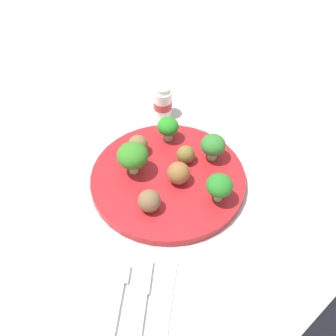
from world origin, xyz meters
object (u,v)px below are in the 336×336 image
object	(u,v)px
meatball_center	(178,173)
napkin	(129,306)
meatball_mid_right	(149,201)
broccoli_floret_mid_left	(213,146)
yogurt_bottle	(163,103)
broccoli_floret_back_left	(132,158)
meatball_front_right	(186,154)
knife	(142,301)
broccoli_floret_mid_right	(219,186)
broccoli_floret_back_right	(168,127)
fork	(118,297)
meatball_back_left	(138,145)
plate	(168,179)

from	to	relation	value
meatball_center	napkin	world-z (taller)	meatball_center
meatball_mid_right	meatball_center	bearing A→B (deg)	-29.04
broccoli_floret_mid_left	yogurt_bottle	size ratio (longest dim) A/B	0.75
broccoli_floret_back_left	yogurt_bottle	xyz separation A→B (m)	(0.19, -0.02, -0.02)
meatball_center	broccoli_floret_mid_left	bearing A→B (deg)	-37.92
meatball_front_right	napkin	size ratio (longest dim) A/B	0.20
broccoli_floret_mid_left	knife	bearing A→B (deg)	166.69
meatball_front_right	napkin	distance (m)	0.29
broccoli_floret_mid_left	meatball_mid_right	size ratio (longest dim) A/B	1.33
broccoli_floret_mid_right	meatball_center	distance (m)	0.08
meatball_mid_right	meatball_front_right	distance (m)	0.13
meatball_front_right	meatball_center	size ratio (longest dim) A/B	0.82
broccoli_floret_back_right	broccoli_floret_mid_left	size ratio (longest dim) A/B	0.94
broccoli_floret_back_left	fork	world-z (taller)	broccoli_floret_back_left
napkin	yogurt_bottle	distance (m)	0.43
broccoli_floret_back_right	fork	xyz separation A→B (m)	(-0.33, 0.02, -0.04)
broccoli_floret_mid_right	broccoli_floret_mid_left	xyz separation A→B (m)	(0.10, 0.02, -0.00)
meatball_back_left	broccoli_floret_mid_left	bearing A→B (deg)	-86.33
meatball_back_left	fork	world-z (taller)	meatball_back_left
plate	broccoli_floret_mid_left	xyz separation A→B (m)	(0.06, -0.07, 0.04)
broccoli_floret_mid_left	broccoli_floret_mid_right	bearing A→B (deg)	-168.53
broccoli_floret_mid_right	broccoli_floret_back_left	size ratio (longest dim) A/B	0.86
meatball_mid_right	napkin	distance (m)	0.17
meatball_mid_right	broccoli_floret_back_left	bearing A→B (deg)	31.82
broccoli_floret_back_right	broccoli_floret_mid_right	distance (m)	0.17
broccoli_floret_back_left	meatball_center	distance (m)	0.09
plate	meatball_mid_right	xyz separation A→B (m)	(-0.08, 0.02, 0.03)
fork	plate	bearing A→B (deg)	-7.82
meatball_front_right	napkin	bearing A→B (deg)	172.13
meatball_back_left	fork	bearing A→B (deg)	-173.41
meatball_front_right	broccoli_floret_back_left	bearing A→B (deg)	117.99
plate	meatball_center	xyz separation A→B (m)	(-0.01, -0.02, 0.03)
broccoli_floret_back_right	fork	size ratio (longest dim) A/B	0.40
broccoli_floret_back_right	meatball_front_right	bearing A→B (deg)	-142.15
broccoli_floret_mid_right	knife	size ratio (longest dim) A/B	0.37
meatball_mid_right	meatball_front_right	bearing A→B (deg)	-19.91
broccoli_floret_mid_left	meatball_front_right	world-z (taller)	broccoli_floret_mid_left
knife	yogurt_bottle	xyz separation A→B (m)	(0.42, 0.05, 0.02)
broccoli_floret_back_right	broccoli_floret_back_left	bearing A→B (deg)	155.65
broccoli_floret_back_left	meatball_mid_right	size ratio (longest dim) A/B	1.62
meatball_back_left	yogurt_bottle	world-z (taller)	yogurt_bottle
meatball_back_left	broccoli_floret_back_left	bearing A→B (deg)	-177.16
broccoli_floret_mid_left	meatball_center	distance (m)	0.09
plate	broccoli_floret_mid_left	bearing A→B (deg)	-51.20
broccoli_floret_mid_right	knife	world-z (taller)	broccoli_floret_mid_right
napkin	knife	size ratio (longest dim) A/B	1.17
meatball_mid_right	plate	bearing A→B (deg)	-12.92
plate	meatball_front_right	world-z (taller)	meatball_front_right
plate	meatball_back_left	world-z (taller)	meatball_back_left
plate	napkin	world-z (taller)	plate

